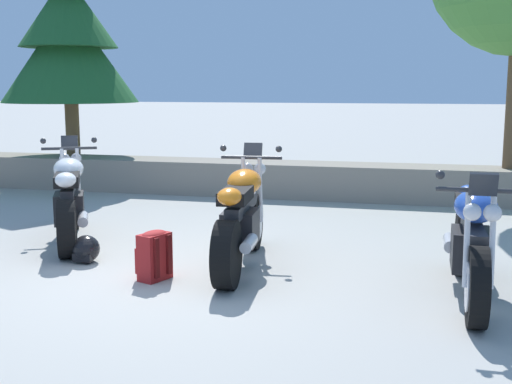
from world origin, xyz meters
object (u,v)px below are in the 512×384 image
at_px(motorcycle_white_near_left, 70,200).
at_px(rider_backpack, 154,254).
at_px(motorcycle_orange_centre, 242,219).
at_px(rider_helmet, 86,249).
at_px(pine_tree_mid_left, 68,37).
at_px(motorcycle_blue_far_right, 472,243).

xyz_separation_m(motorcycle_white_near_left, rider_backpack, (1.52, -1.18, -0.24)).
distance_m(motorcycle_orange_centre, rider_helmet, 1.65).
xyz_separation_m(motorcycle_orange_centre, pine_tree_mid_left, (-4.32, 4.44, 2.13)).
relative_size(motorcycle_orange_centre, motorcycle_blue_far_right, 1.00).
distance_m(motorcycle_white_near_left, motorcycle_orange_centre, 2.26).
bearing_deg(motorcycle_white_near_left, pine_tree_mid_left, 118.44).
relative_size(rider_backpack, pine_tree_mid_left, 0.13).
height_order(rider_backpack, pine_tree_mid_left, pine_tree_mid_left).
xyz_separation_m(motorcycle_white_near_left, pine_tree_mid_left, (-2.12, 3.91, 2.13)).
bearing_deg(motorcycle_white_near_left, motorcycle_blue_far_right, -13.68).
height_order(motorcycle_orange_centre, rider_backpack, motorcycle_orange_centre).
relative_size(motorcycle_white_near_left, rider_backpack, 4.05).
xyz_separation_m(motorcycle_white_near_left, motorcycle_orange_centre, (2.20, -0.53, 0.00)).
bearing_deg(rider_helmet, motorcycle_blue_far_right, -4.14).
xyz_separation_m(motorcycle_orange_centre, rider_helmet, (-1.59, -0.25, -0.35)).
height_order(rider_helmet, pine_tree_mid_left, pine_tree_mid_left).
bearing_deg(motorcycle_white_near_left, motorcycle_orange_centre, -13.67).
bearing_deg(motorcycle_blue_far_right, motorcycle_orange_centre, 166.31).
distance_m(motorcycle_blue_far_right, rider_backpack, 2.83).
bearing_deg(motorcycle_blue_far_right, rider_helmet, 175.86).
bearing_deg(pine_tree_mid_left, motorcycle_blue_far_right, -37.55).
height_order(motorcycle_blue_far_right, rider_helmet, motorcycle_blue_far_right).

